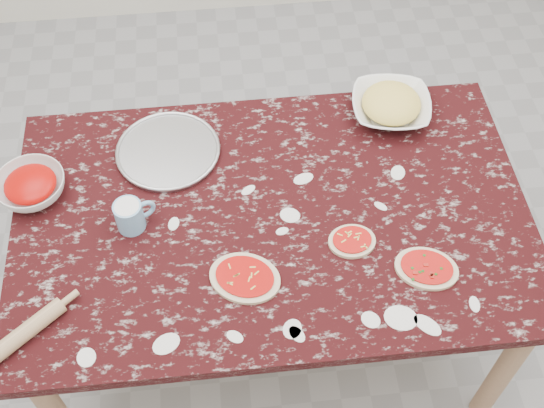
{
  "coord_description": "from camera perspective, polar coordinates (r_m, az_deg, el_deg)",
  "views": [
    {
      "loc": [
        -0.13,
        -1.24,
        2.48
      ],
      "look_at": [
        0.0,
        0.0,
        0.8
      ],
      "focal_mm": 45.46,
      "sensor_mm": 36.0,
      "label": 1
    }
  ],
  "objects": [
    {
      "name": "pizza_tray",
      "position": [
        2.3,
        -8.6,
        4.32
      ],
      "size": [
        0.34,
        0.34,
        0.01
      ],
      "primitive_type": "cylinder",
      "rotation": [
        0.0,
        0.0,
        -0.01
      ],
      "color": "#B2B2B7",
      "rests_on": "worktable"
    },
    {
      "name": "sauce_bowl",
      "position": [
        2.28,
        -19.3,
        1.35
      ],
      "size": [
        0.23,
        0.23,
        0.07
      ],
      "primitive_type": "imported",
      "rotation": [
        0.0,
        0.0,
        -0.04
      ],
      "color": "white",
      "rests_on": "worktable"
    },
    {
      "name": "ground",
      "position": [
        2.77,
        -0.0,
        -9.89
      ],
      "size": [
        4.0,
        4.0,
        0.0
      ],
      "primitive_type": "plane",
      "color": "gray"
    },
    {
      "name": "flour_mug",
      "position": [
        2.11,
        -11.64,
        -0.92
      ],
      "size": [
        0.12,
        0.09,
        0.1
      ],
      "color": "#76ADDA",
      "rests_on": "worktable"
    },
    {
      "name": "pizza_mid",
      "position": [
        2.08,
        6.64,
        -3.06
      ],
      "size": [
        0.15,
        0.12,
        0.02
      ],
      "color": "beige",
      "rests_on": "worktable"
    },
    {
      "name": "rolling_pin",
      "position": [
        2.01,
        -19.68,
        -9.91
      ],
      "size": [
        0.21,
        0.19,
        0.05
      ],
      "primitive_type": "cylinder",
      "rotation": [
        0.0,
        1.57,
        0.7
      ],
      "color": "tan",
      "rests_on": "worktable"
    },
    {
      "name": "worktable",
      "position": [
        2.2,
        -0.0,
        -2.06
      ],
      "size": [
        1.6,
        1.0,
        0.75
      ],
      "color": "black",
      "rests_on": "ground"
    },
    {
      "name": "pizza_right",
      "position": [
        2.06,
        12.67,
        -5.22
      ],
      "size": [
        0.22,
        0.2,
        0.02
      ],
      "color": "beige",
      "rests_on": "worktable"
    },
    {
      "name": "pizza_left",
      "position": [
        2.0,
        -2.26,
        -6.12
      ],
      "size": [
        0.26,
        0.24,
        0.02
      ],
      "color": "beige",
      "rests_on": "worktable"
    },
    {
      "name": "cheese_bowl",
      "position": [
        2.41,
        9.79,
        7.91
      ],
      "size": [
        0.3,
        0.3,
        0.07
      ],
      "primitive_type": "imported",
      "rotation": [
        0.0,
        0.0,
        -0.14
      ],
      "color": "white",
      "rests_on": "worktable"
    }
  ]
}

